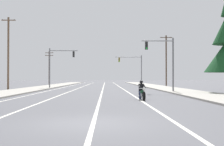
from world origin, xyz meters
name	(u,v)px	position (x,y,z in m)	size (l,w,h in m)	color
ground_plane	(87,123)	(0.00, 0.00, 0.00)	(400.00, 400.00, 0.00)	#515156
lane_stripe_center	(103,87)	(0.24, 45.00, 0.00)	(0.16, 100.00, 0.01)	beige
lane_stripe_left	(83,87)	(-3.64, 45.00, 0.00)	(0.16, 100.00, 0.01)	beige
lane_stripe_right	(119,87)	(3.22, 45.00, 0.00)	(0.16, 100.00, 0.01)	beige
lane_stripe_far_left	(67,87)	(-6.58, 45.00, 0.00)	(0.16, 100.00, 0.01)	beige
sidewalk_kerb_right	(158,87)	(9.71, 40.00, 0.07)	(4.40, 110.00, 0.14)	#9E998E
sidewalk_kerb_left	(45,87)	(-9.71, 40.00, 0.07)	(4.40, 110.00, 0.14)	#9E998E
motorcycle_with_rider	(142,92)	(3.39, 11.45, 0.59)	(0.70, 2.19, 1.46)	black
traffic_signal_near_right	(164,57)	(7.32, 22.71, 4.02)	(3.67, 0.37, 6.20)	slate
traffic_signal_near_left	(58,62)	(-6.74, 35.02, 4.07)	(4.40, 0.48, 6.20)	slate
traffic_signal_mid_right	(134,66)	(6.30, 48.73, 4.13)	(5.36, 0.49, 6.20)	slate
utility_pole_left_near	(8,52)	(-12.67, 29.97, 5.17)	(1.92, 0.26, 9.96)	brown
utility_pole_right_far	(166,60)	(12.49, 46.87, 5.21)	(2.34, 0.26, 9.96)	#4C3828
utility_pole_left_far	(49,67)	(-13.14, 61.58, 4.40)	(1.94, 0.26, 8.16)	#4C3828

